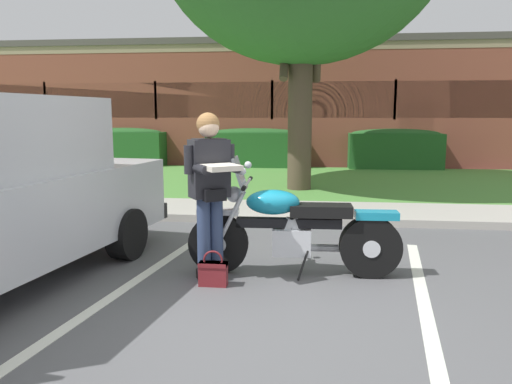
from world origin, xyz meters
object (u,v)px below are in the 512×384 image
(handbag, at_px, (213,272))
(hedge_left, at_px, (123,146))
(hedge_center_right, at_px, (395,148))
(motorcycle, at_px, (301,230))
(brick_building, at_px, (283,105))
(hedge_center_left, at_px, (255,147))
(rider_person, at_px, (210,183))

(handbag, distance_m, hedge_left, 11.75)
(handbag, bearing_deg, hedge_center_right, 72.30)
(motorcycle, relative_size, brick_building, 0.10)
(motorcycle, bearing_deg, hedge_center_right, 76.03)
(hedge_center_left, xyz_separation_m, brick_building, (0.50, 5.62, 1.36))
(handbag, bearing_deg, brick_building, 91.24)
(motorcycle, relative_size, hedge_center_right, 0.82)
(handbag, bearing_deg, hedge_center_left, 94.58)
(handbag, height_order, hedge_left, hedge_left)
(motorcycle, bearing_deg, rider_person, -164.04)
(motorcycle, distance_m, brick_building, 15.88)
(motorcycle, bearing_deg, handbag, -152.54)
(motorcycle, height_order, rider_person, rider_person)
(motorcycle, relative_size, hedge_left, 0.85)
(handbag, xyz_separation_m, hedge_left, (-5.07, 10.58, 0.51))
(motorcycle, height_order, hedge_center_right, motorcycle)
(rider_person, xyz_separation_m, hedge_left, (-5.02, 10.40, -0.36))
(handbag, height_order, hedge_center_right, hedge_center_right)
(hedge_center_right, bearing_deg, handbag, -107.70)
(brick_building, bearing_deg, rider_person, -88.94)
(hedge_center_right, bearing_deg, motorcycle, -103.97)
(handbag, height_order, hedge_center_left, hedge_center_left)
(brick_building, bearing_deg, motorcycle, -85.62)
(hedge_center_right, height_order, brick_building, brick_building)
(motorcycle, xyz_separation_m, hedge_center_left, (-1.70, 10.14, 0.16))
(rider_person, xyz_separation_m, hedge_center_left, (-0.79, 10.40, -0.36))
(hedge_left, xyz_separation_m, brick_building, (4.72, 5.62, 1.36))
(hedge_center_right, bearing_deg, brick_building, 123.56)
(hedge_center_left, bearing_deg, hedge_left, 180.00)
(rider_person, distance_m, brick_building, 16.06)
(rider_person, relative_size, hedge_center_right, 0.62)
(handbag, distance_m, brick_building, 16.32)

